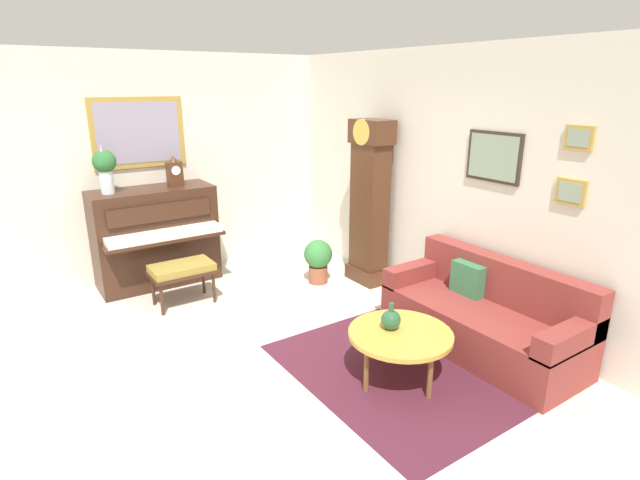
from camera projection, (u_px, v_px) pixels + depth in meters
ground_plane at (247, 360)px, 4.66m from camera, size 6.40×6.00×0.10m
wall_left at (150, 167)px, 6.27m from camera, size 0.13×4.90×2.80m
wall_back at (438, 180)px, 5.49m from camera, size 5.30×0.13×2.80m
area_rug at (392, 372)px, 4.36m from camera, size 2.10×1.50×0.01m
piano at (156, 236)px, 6.16m from camera, size 0.87×1.44×1.21m
piano_bench at (182, 270)px, 5.61m from camera, size 0.42×0.70×0.48m
grandfather_clock at (369, 207)px, 6.12m from camera, size 0.52×0.34×2.03m
couch at (484, 317)px, 4.71m from camera, size 1.90×0.80×0.84m
coffee_table at (400, 335)px, 4.18m from camera, size 0.88×0.88×0.43m
mantel_clock at (175, 172)px, 6.08m from camera, size 0.13×0.18×0.38m
flower_vase at (105, 166)px, 5.62m from camera, size 0.26×0.26×0.58m
green_jug at (391, 320)px, 4.20m from camera, size 0.17×0.17×0.24m
potted_plant at (318, 258)px, 6.25m from camera, size 0.36×0.36×0.56m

